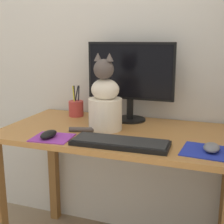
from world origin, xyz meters
TOP-DOWN VIEW (x-y plane):
  - wall_back at (0.00, 0.33)m, footprint 7.00×0.04m
  - desk at (0.00, 0.00)m, footprint 1.12×0.60m
  - monitor at (0.00, 0.20)m, footprint 0.47×0.17m
  - keyboard at (0.08, -0.20)m, footprint 0.41×0.15m
  - mousepad_left at (-0.24, -0.21)m, footprint 0.19×0.17m
  - mousepad_right at (0.43, -0.16)m, footprint 0.21×0.19m
  - computer_mouse_left at (-0.25, -0.22)m, footprint 0.06×0.11m
  - computer_mouse_right at (0.44, -0.16)m, footprint 0.06×0.10m
  - cat at (-0.07, -0.01)m, footprint 0.24×0.19m
  - pen_cup at (-0.32, 0.19)m, footprint 0.08×0.08m

SIDE VIEW (x-z plane):
  - desk at x=0.00m, z-range 0.24..0.97m
  - mousepad_left at x=-0.24m, z-range 0.73..0.73m
  - mousepad_right at x=0.43m, z-range 0.73..0.73m
  - keyboard at x=0.08m, z-range 0.73..0.75m
  - computer_mouse_right at x=0.44m, z-range 0.73..0.76m
  - computer_mouse_left at x=-0.25m, z-range 0.73..0.76m
  - pen_cup at x=-0.32m, z-range 0.69..0.86m
  - cat at x=-0.07m, z-range 0.68..1.05m
  - monitor at x=0.00m, z-range 0.76..1.17m
  - wall_back at x=0.00m, z-range 0.00..2.50m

